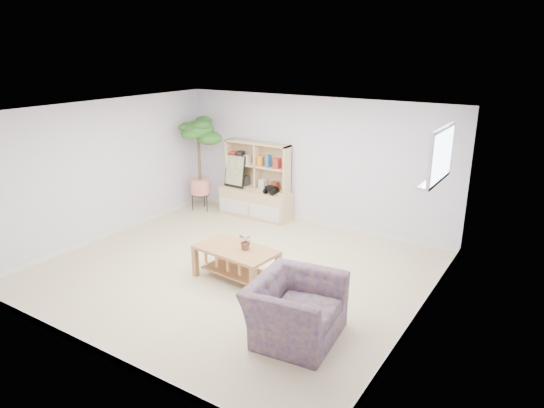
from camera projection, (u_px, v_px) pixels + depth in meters
The scene contains 14 objects.
floor at pixel (234, 271), 7.35m from camera, with size 5.50×5.00×0.01m, color beige.
ceiling at pixel (229, 111), 6.60m from camera, with size 5.50×5.00×0.01m, color white.
walls at pixel (232, 195), 6.97m from camera, with size 5.51×5.01×2.40m.
baseboard at pixel (234, 268), 7.33m from camera, with size 5.50×5.00×0.10m, color silver, non-canonical shape.
window at pixel (442, 155), 5.81m from camera, with size 0.10×0.98×0.68m, color silver, non-canonical shape.
window_sill at pixel (434, 180), 5.94m from camera, with size 0.14×1.00×0.04m, color silver.
storage_unit at pixel (255, 180), 9.49m from camera, with size 1.48×0.50×1.48m, color tan, non-canonical shape.
poster at pixel (235, 171), 9.63m from camera, with size 0.47×0.11×0.65m, color yellow, non-canonical shape.
toy_truck at pixel (271, 190), 9.24m from camera, with size 0.31×0.21×0.17m, color black, non-canonical shape.
coffee_table at pixel (236, 264), 7.02m from camera, with size 1.18×0.64×0.48m, color olive, non-canonical shape.
table_plant at pixel (246, 242), 6.88m from camera, with size 0.22×0.19×0.24m, color #1B501A.
floor_tree at pixel (200, 165), 9.79m from camera, with size 0.71×0.71×1.92m, color #1E5916, non-canonical shape.
armchair at pixel (295, 305), 5.58m from camera, with size 1.09×0.95×0.81m, color navy.
sill_plant at pixel (435, 169), 5.88m from camera, with size 0.14×0.11×0.25m, color #1E5916.
Camera 1 is at (4.08, -5.30, 3.25)m, focal length 32.00 mm.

